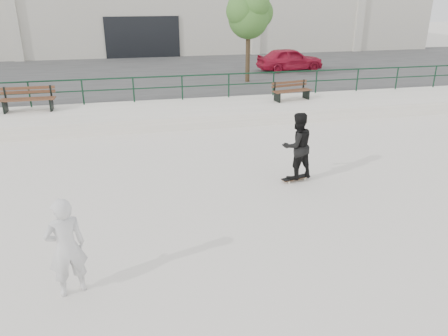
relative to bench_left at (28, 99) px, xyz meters
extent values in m
plane|color=silver|center=(4.96, -10.19, -0.95)|extent=(120.00, 120.00, 0.00)
cube|color=beige|center=(4.96, -0.69, -0.70)|extent=(30.00, 3.00, 0.50)
cube|color=#3A3A3A|center=(4.96, 7.81, -0.70)|extent=(60.00, 14.00, 0.50)
cylinder|color=#123320|center=(4.96, 0.61, 0.55)|extent=(28.00, 0.06, 0.06)
cylinder|color=#123320|center=(4.96, 0.61, 0.10)|extent=(28.00, 0.05, 0.05)
cylinder|color=#123320|center=(-0.04, 0.61, 0.05)|extent=(0.06, 0.06, 1.00)
cylinder|color=#123320|center=(1.96, 0.61, 0.05)|extent=(0.06, 0.06, 1.00)
cylinder|color=#123320|center=(3.96, 0.61, 0.05)|extent=(0.06, 0.06, 1.00)
cylinder|color=#123320|center=(5.96, 0.61, 0.05)|extent=(0.06, 0.06, 1.00)
cylinder|color=#123320|center=(7.96, 0.61, 0.05)|extent=(0.06, 0.06, 1.00)
cylinder|color=#123320|center=(9.96, 0.61, 0.05)|extent=(0.06, 0.06, 1.00)
cylinder|color=#123320|center=(11.96, 0.61, 0.05)|extent=(0.06, 0.06, 1.00)
cylinder|color=#123320|center=(13.96, 0.61, 0.05)|extent=(0.06, 0.06, 1.00)
cylinder|color=#123320|center=(15.96, 0.61, 0.05)|extent=(0.06, 0.06, 1.00)
cylinder|color=#123320|center=(17.96, 0.61, 0.05)|extent=(0.06, 0.06, 1.00)
cube|color=#B5AFA2|center=(4.96, 21.81, 3.05)|extent=(44.00, 16.00, 8.00)
cube|color=black|center=(4.96, 13.76, 0.65)|extent=(5.00, 0.15, 3.20)
cube|color=#B5AFA2|center=(-3.04, 13.71, 2.15)|extent=(0.60, 0.25, 6.20)
cube|color=#B5AFA2|center=(12.96, 13.71, 2.15)|extent=(0.60, 0.25, 6.20)
cube|color=#B5AFA2|center=(20.96, 13.71, 2.15)|extent=(0.60, 0.25, 6.20)
cube|color=#4F291B|center=(0.00, -0.27, 0.02)|extent=(1.98, 0.14, 0.04)
cube|color=#4F291B|center=(0.00, -0.07, 0.02)|extent=(1.98, 0.14, 0.04)
cube|color=#4F291B|center=(0.00, 0.13, 0.02)|extent=(1.98, 0.14, 0.04)
cube|color=#4F291B|center=(0.00, 0.21, 0.23)|extent=(1.98, 0.06, 0.11)
cube|color=#4F291B|center=(0.00, 0.21, 0.38)|extent=(1.98, 0.06, 0.11)
cube|color=black|center=(-0.82, -0.07, -0.22)|extent=(0.07, 0.55, 0.46)
cube|color=black|center=(-0.82, 0.22, 0.23)|extent=(0.07, 0.06, 0.46)
cube|color=black|center=(0.82, -0.08, -0.22)|extent=(0.07, 0.55, 0.46)
cube|color=black|center=(0.83, 0.21, 0.23)|extent=(0.07, 0.06, 0.46)
cube|color=#4F291B|center=(10.45, -0.64, -0.05)|extent=(1.68, 0.43, 0.04)
cube|color=#4F291B|center=(10.42, -0.48, -0.05)|extent=(1.68, 0.43, 0.04)
cube|color=#4F291B|center=(10.38, -0.31, -0.05)|extent=(1.68, 0.43, 0.04)
cube|color=#4F291B|center=(10.37, -0.24, 0.13)|extent=(1.66, 0.36, 0.09)
cube|color=#4F291B|center=(10.37, -0.24, 0.26)|extent=(1.66, 0.36, 0.09)
cube|color=black|center=(9.73, -0.61, -0.25)|extent=(0.15, 0.47, 0.39)
cube|color=black|center=(9.68, -0.37, 0.13)|extent=(0.06, 0.06, 0.39)
cube|color=black|center=(11.11, -0.34, -0.25)|extent=(0.15, 0.47, 0.39)
cube|color=black|center=(11.06, -0.10, 0.13)|extent=(0.06, 0.06, 0.39)
cylinder|color=#463823|center=(9.66, 3.85, 0.85)|extent=(0.22, 0.22, 2.61)
sphere|color=#275A21|center=(9.66, 3.85, 2.60)|extent=(1.96, 1.96, 1.96)
sphere|color=#275A21|center=(10.21, 4.18, 2.81)|extent=(1.52, 1.52, 1.52)
sphere|color=#275A21|center=(9.23, 3.64, 2.92)|extent=(1.41, 1.41, 1.41)
sphere|color=#275A21|center=(9.88, 3.42, 3.25)|extent=(1.31, 1.31, 1.31)
sphere|color=#275A21|center=(9.34, 4.29, 3.14)|extent=(1.20, 1.20, 1.20)
imported|color=#AD1530|center=(12.91, 6.56, 0.19)|extent=(3.85, 1.79, 1.28)
cube|color=black|center=(7.97, -7.36, -0.87)|extent=(0.81, 0.40, 0.02)
cube|color=brown|center=(7.97, -7.36, -0.88)|extent=(0.81, 0.40, 0.01)
cube|color=gray|center=(7.72, -7.43, -0.91)|extent=(0.10, 0.17, 0.03)
cube|color=gray|center=(8.22, -7.29, -0.91)|extent=(0.10, 0.17, 0.03)
cylinder|color=white|center=(7.74, -7.52, -0.92)|extent=(0.06, 0.04, 0.06)
cylinder|color=white|center=(7.69, -7.33, -0.92)|extent=(0.06, 0.04, 0.06)
cylinder|color=white|center=(8.24, -7.38, -0.92)|extent=(0.06, 0.04, 0.06)
cylinder|color=white|center=(8.19, -7.20, -0.92)|extent=(0.06, 0.04, 0.06)
imported|color=black|center=(7.97, -7.36, 0.04)|extent=(0.99, 0.84, 1.79)
imported|color=silver|center=(2.57, -11.00, -0.07)|extent=(0.75, 0.62, 1.76)
camera|label=1|loc=(3.79, -17.50, 3.80)|focal=35.00mm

